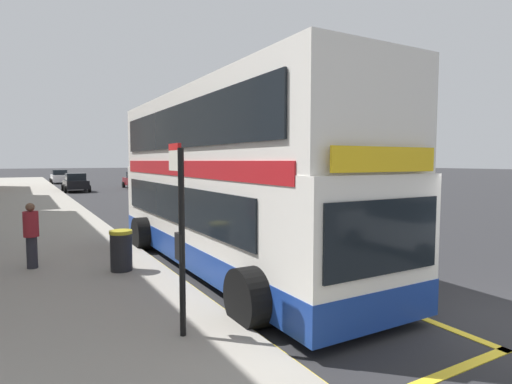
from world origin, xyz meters
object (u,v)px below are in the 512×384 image
Objects in this scene: bus_stop_sign at (180,224)px; pedestrian_waiting_near_sign at (31,233)px; parked_car_white_behind at (60,177)px; double_decker_bus at (226,186)px; litter_bin at (121,250)px; parked_car_maroon_distant at (136,180)px; parked_car_black_far at (76,183)px.

pedestrian_waiting_near_sign is at bearing 108.84° from bus_stop_sign.
parked_car_white_behind is (2.05, 48.72, -0.98)m from bus_stop_sign.
litter_bin is (-2.55, 0.32, -1.45)m from double_decker_bus.
double_decker_bus is 2.52× the size of parked_car_maroon_distant.
parked_car_black_far is at bearing -161.47° from parked_car_maroon_distant.
pedestrian_waiting_near_sign is 1.65× the size of litter_bin.
double_decker_bus reaches higher than bus_stop_sign.
bus_stop_sign is at bearing -89.72° from litter_bin.
double_decker_bus is at bearing -88.88° from parked_car_white_behind.
parked_car_black_far is 2.68× the size of pedestrian_waiting_near_sign.
bus_stop_sign is at bearing -103.48° from parked_car_maroon_distant.
bus_stop_sign is 0.67× the size of parked_car_black_far.
parked_car_black_far is at bearing 86.31° from bus_stop_sign.
bus_stop_sign is 5.70m from pedestrian_waiting_near_sign.
double_decker_bus is 2.52× the size of parked_car_white_behind.
parked_car_white_behind is 2.68× the size of pedestrian_waiting_near_sign.
parked_car_black_far is at bearing 85.76° from litter_bin.
pedestrian_waiting_near_sign is (-3.97, -27.93, 0.19)m from parked_car_black_far.
litter_bin is at bearing 90.28° from bus_stop_sign.
double_decker_bus is 45.00m from parked_car_white_behind.
parked_car_black_far is (-0.39, 29.52, -1.26)m from double_decker_bus.
pedestrian_waiting_near_sign is at bearing 144.54° from litter_bin.
pedestrian_waiting_near_sign is 2.24m from litter_bin.
parked_car_black_far is 1.00× the size of parked_car_white_behind.
parked_car_white_behind is 4.43× the size of litter_bin.
parked_car_white_behind is 43.56m from pedestrian_waiting_near_sign.
bus_stop_sign is (-2.53, -3.74, -0.28)m from double_decker_bus.
parked_car_maroon_distant is at bearing 72.09° from pedestrian_waiting_near_sign.
bus_stop_sign reaches higher than parked_car_black_far.
parked_car_white_behind is 14.64m from parked_car_maroon_distant.
pedestrian_waiting_near_sign reaches higher than parked_car_maroon_distant.
parked_car_white_behind reaches higher than litter_bin.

